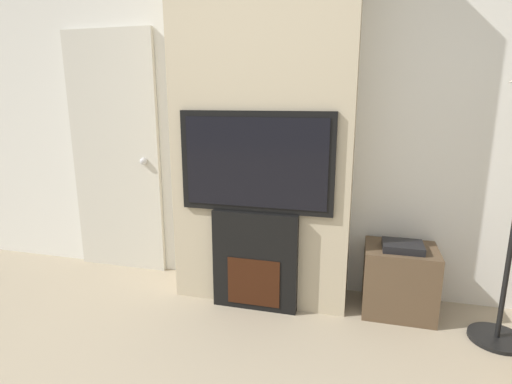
% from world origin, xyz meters
% --- Properties ---
extents(wall_back, '(6.00, 0.06, 2.70)m').
position_xyz_m(wall_back, '(0.00, 2.03, 1.35)').
color(wall_back, silver).
rests_on(wall_back, ground_plane).
extents(chimney_breast, '(1.27, 0.42, 2.70)m').
position_xyz_m(chimney_breast, '(0.00, 1.79, 1.35)').
color(chimney_breast, '#BCAD8E').
rests_on(chimney_breast, ground_plane).
extents(fireplace, '(0.61, 0.15, 0.72)m').
position_xyz_m(fireplace, '(0.00, 1.58, 0.36)').
color(fireplace, black).
rests_on(fireplace, ground_plane).
extents(television, '(1.06, 0.07, 0.69)m').
position_xyz_m(television, '(0.00, 1.58, 1.06)').
color(television, black).
rests_on(television, fireplace).
extents(media_stand, '(0.48, 0.39, 0.53)m').
position_xyz_m(media_stand, '(0.99, 1.76, 0.25)').
color(media_stand, brown).
rests_on(media_stand, ground_plane).
extents(entry_door, '(0.82, 0.09, 2.03)m').
position_xyz_m(entry_door, '(-1.35, 1.97, 1.02)').
color(entry_door, beige).
rests_on(entry_door, ground_plane).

